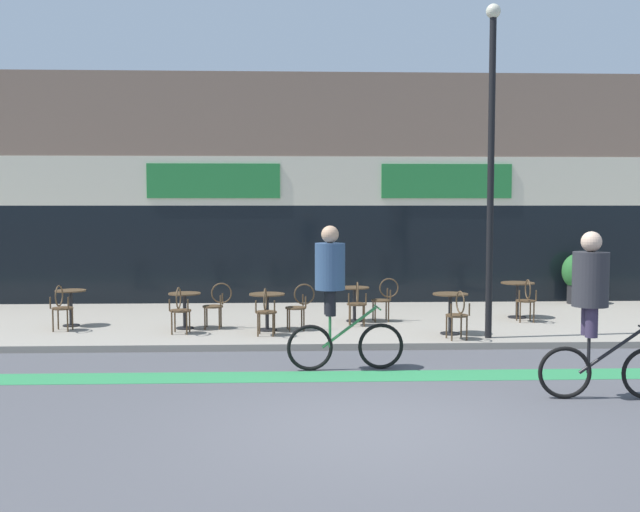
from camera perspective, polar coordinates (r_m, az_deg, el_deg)
ground_plane at (r=8.82m, az=4.44°, el=-12.90°), size 120.00×120.00×0.00m
sidewalk_slab at (r=15.86m, az=1.36°, el=-5.08°), size 40.00×5.50×0.12m
storefront_facade at (r=20.38m, az=0.52°, el=4.86°), size 40.00×4.06×5.76m
bike_lane_stripe at (r=11.28m, az=2.90°, el=-9.12°), size 36.00×0.70×0.01m
bistro_table_0 at (r=15.76m, az=-18.46°, el=-3.26°), size 0.60×0.60×0.72m
bistro_table_1 at (r=14.88m, az=-10.28°, el=-3.58°), size 0.63×0.63×0.70m
bistro_table_2 at (r=14.48m, az=-4.05°, el=-3.68°), size 0.69×0.69×0.72m
bistro_table_3 at (r=15.56m, az=2.64°, el=-3.16°), size 0.62×0.62×0.72m
bistro_table_4 at (r=14.24m, az=9.90°, el=-3.73°), size 0.66×0.66×0.77m
bistro_table_5 at (r=16.59m, az=14.82°, el=-2.71°), size 0.71×0.71×0.76m
cafe_chair_0_near at (r=15.17m, az=-19.13°, el=-3.52°), size 0.42×0.58×0.90m
cafe_chair_1_near at (r=14.26m, az=-10.64°, el=-3.83°), size 0.42×0.58×0.90m
cafe_chair_1_side at (r=14.80m, az=-7.87°, el=-3.51°), size 0.58×0.41×0.90m
cafe_chair_2_near at (r=13.86m, az=-4.16°, el=-4.00°), size 0.43×0.59×0.90m
cafe_chair_2_side at (r=14.48m, az=-1.58°, el=-3.64°), size 0.60×0.45×0.90m
cafe_chair_3_near at (r=14.94m, az=2.84°, el=-3.41°), size 0.41×0.58×0.90m
cafe_chair_3_side at (r=15.62m, az=4.93°, el=-3.09°), size 0.58×0.42×0.90m
cafe_chair_4_near at (r=13.64m, az=10.49°, el=-4.18°), size 0.45×0.60×0.90m
cafe_chair_5_near at (r=16.00m, az=15.46°, el=-3.06°), size 0.42×0.59×0.90m
planter_pot at (r=19.34m, az=18.98°, el=-1.41°), size 0.72×0.72×1.22m
lamp_post at (r=13.89m, az=12.91°, el=7.87°), size 0.26×0.26×5.98m
cyclist_0 at (r=10.39m, az=20.17°, el=-3.25°), size 1.77×0.56×2.21m
cyclist_1 at (r=11.46m, az=1.06°, el=-2.31°), size 1.82×0.54×2.23m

